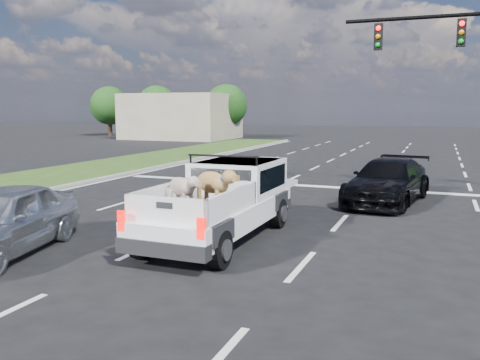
# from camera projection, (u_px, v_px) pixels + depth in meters

# --- Properties ---
(ground) EXTENTS (160.00, 160.00, 0.00)m
(ground) POSITION_uv_depth(u_px,v_px,m) (218.00, 257.00, 10.38)
(ground) COLOR black
(ground) RESTS_ON ground
(road_markings) EXTENTS (17.75, 60.00, 0.01)m
(road_markings) POSITION_uv_depth(u_px,v_px,m) (300.00, 202.00, 16.42)
(road_markings) COLOR silver
(road_markings) RESTS_ON ground
(grass_median_left) EXTENTS (5.00, 60.00, 0.10)m
(grass_median_left) POSITION_uv_depth(u_px,v_px,m) (14.00, 184.00, 20.08)
(grass_median_left) COLOR #1D3C12
(grass_median_left) RESTS_ON ground
(curb_left) EXTENTS (0.15, 60.00, 0.14)m
(curb_left) POSITION_uv_depth(u_px,v_px,m) (64.00, 187.00, 19.18)
(curb_left) COLOR gray
(curb_left) RESTS_ON ground
(building_left) EXTENTS (10.00, 8.00, 4.40)m
(building_left) POSITION_uv_depth(u_px,v_px,m) (181.00, 116.00, 50.49)
(building_left) COLOR tan
(building_left) RESTS_ON ground
(tree_far_a) EXTENTS (4.20, 4.20, 5.40)m
(tree_far_a) POSITION_uv_depth(u_px,v_px,m) (109.00, 106.00, 55.82)
(tree_far_a) COLOR #332114
(tree_far_a) RESTS_ON ground
(tree_far_b) EXTENTS (4.20, 4.20, 5.40)m
(tree_far_b) POSITION_uv_depth(u_px,v_px,m) (157.00, 106.00, 53.64)
(tree_far_b) COLOR #332114
(tree_far_b) RESTS_ON ground
(tree_far_c) EXTENTS (4.20, 4.20, 5.40)m
(tree_far_c) POSITION_uv_depth(u_px,v_px,m) (226.00, 105.00, 50.73)
(tree_far_c) COLOR #332114
(tree_far_c) RESTS_ON ground
(pickup_truck) EXTENTS (2.01, 5.22, 1.95)m
(pickup_truck) POSITION_uv_depth(u_px,v_px,m) (223.00, 200.00, 11.70)
(pickup_truck) COLOR black
(pickup_truck) RESTS_ON ground
(silver_sedan) EXTENTS (2.57, 4.48, 1.43)m
(silver_sedan) POSITION_uv_depth(u_px,v_px,m) (2.00, 220.00, 10.49)
(silver_sedan) COLOR silver
(silver_sedan) RESTS_ON ground
(black_coupe) EXTENTS (2.69, 5.06, 1.40)m
(black_coupe) POSITION_uv_depth(u_px,v_px,m) (388.00, 181.00, 16.21)
(black_coupe) COLOR black
(black_coupe) RESTS_ON ground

